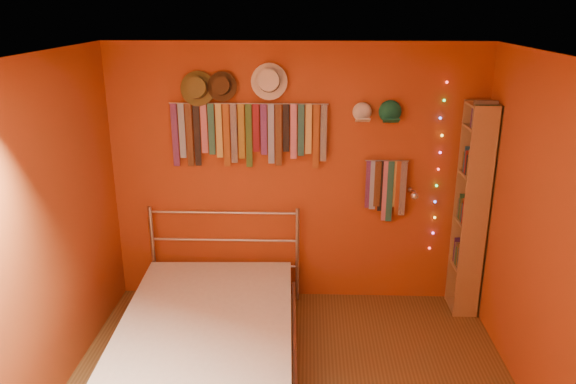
# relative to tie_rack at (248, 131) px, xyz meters

# --- Properties ---
(back_wall) EXTENTS (3.50, 0.02, 2.50)m
(back_wall) POSITION_rel_tie_rack_xyz_m (0.44, 0.07, -0.45)
(back_wall) COLOR #933717
(back_wall) RESTS_ON ground
(right_wall) EXTENTS (0.02, 3.50, 2.50)m
(right_wall) POSITION_rel_tie_rack_xyz_m (2.19, -1.68, -0.45)
(right_wall) COLOR #933717
(right_wall) RESTS_ON ground
(left_wall) EXTENTS (0.02, 3.50, 2.50)m
(left_wall) POSITION_rel_tie_rack_xyz_m (-1.31, -1.68, -0.45)
(left_wall) COLOR #933717
(left_wall) RESTS_ON ground
(ceiling) EXTENTS (3.50, 3.50, 0.02)m
(ceiling) POSITION_rel_tie_rack_xyz_m (0.44, -1.68, 0.80)
(ceiling) COLOR white
(ceiling) RESTS_ON back_wall
(tie_rack) EXTENTS (1.45, 0.03, 0.60)m
(tie_rack) POSITION_rel_tie_rack_xyz_m (0.00, 0.00, 0.00)
(tie_rack) COLOR #AEAEB3
(tie_rack) RESTS_ON back_wall
(small_tie_rack) EXTENTS (0.40, 0.03, 0.60)m
(small_tie_rack) POSITION_rel_tie_rack_xyz_m (1.29, -0.00, -0.52)
(small_tie_rack) COLOR #AEAEB3
(small_tie_rack) RESTS_ON back_wall
(fedora_olive) EXTENTS (0.31, 0.17, 0.31)m
(fedora_olive) POSITION_rel_tie_rack_xyz_m (-0.44, -0.03, 0.40)
(fedora_olive) COLOR brown
(fedora_olive) RESTS_ON back_wall
(fedora_brown) EXTENTS (0.27, 0.14, 0.26)m
(fedora_brown) POSITION_rel_tie_rack_xyz_m (-0.22, -0.03, 0.41)
(fedora_brown) COLOR #412C17
(fedora_brown) RESTS_ON back_wall
(fedora_white) EXTENTS (0.33, 0.18, 0.32)m
(fedora_white) POSITION_rel_tie_rack_xyz_m (0.20, -0.04, 0.46)
(fedora_white) COLOR white
(fedora_white) RESTS_ON back_wall
(cap_white) EXTENTS (0.18, 0.22, 0.18)m
(cap_white) POSITION_rel_tie_rack_xyz_m (1.04, 0.01, 0.18)
(cap_white) COLOR white
(cap_white) RESTS_ON back_wall
(cap_green) EXTENTS (0.19, 0.24, 0.19)m
(cap_green) POSITION_rel_tie_rack_xyz_m (1.29, 0.01, 0.19)
(cap_green) COLOR #186D4F
(cap_green) RESTS_ON back_wall
(fairy_lights) EXTENTS (0.06, 0.02, 1.63)m
(fairy_lights) POSITION_rel_tie_rack_xyz_m (1.77, 0.03, -0.35)
(fairy_lights) COLOR #FF3333
(fairy_lights) RESTS_ON back_wall
(reading_lamp) EXTENTS (0.07, 0.29, 0.09)m
(reading_lamp) POSITION_rel_tie_rack_xyz_m (1.52, -0.16, -0.54)
(reading_lamp) COLOR #AEAEB3
(reading_lamp) RESTS_ON back_wall
(bookshelf) EXTENTS (0.25, 0.34, 2.00)m
(bookshelf) POSITION_rel_tie_rack_xyz_m (2.10, -0.15, -0.68)
(bookshelf) COLOR #A37249
(bookshelf) RESTS_ON ground
(bed) EXTENTS (1.52, 2.02, 0.96)m
(bed) POSITION_rel_tie_rack_xyz_m (-0.25, -1.04, -1.48)
(bed) COLOR #AEAEB3
(bed) RESTS_ON ground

